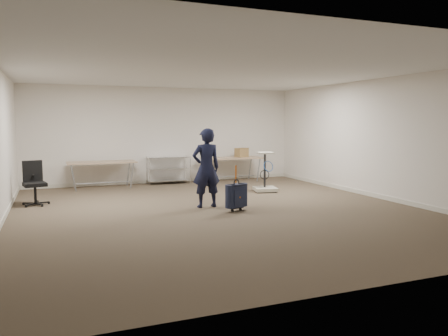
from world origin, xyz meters
name	(u,v)px	position (x,y,z in m)	size (l,w,h in m)	color
ground	(220,210)	(0.00, 0.00, 0.00)	(9.00, 9.00, 0.00)	#483B2C
room_shell	(199,197)	(0.00, 1.38, 0.05)	(8.00, 9.00, 9.00)	white
folding_table_left	(102,163)	(-1.90, 3.95, 0.68)	(1.80, 0.75, 0.73)	tan
folding_table_right	(232,159)	(1.90, 3.95, 0.68)	(1.80, 0.75, 0.73)	tan
wire_shelf	(168,169)	(0.00, 4.20, 0.44)	(1.22, 0.47, 0.80)	silver
person	(206,168)	(-0.14, 0.43, 0.83)	(0.61, 0.40, 1.66)	black
suitcase	(236,196)	(0.28, -0.20, 0.32)	(0.38, 0.29, 0.93)	#161B32
office_chair	(35,192)	(-3.52, 2.02, 0.29)	(0.58, 0.58, 0.96)	black
equipment_cart	(265,181)	(1.96, 1.83, 0.27)	(0.66, 0.66, 1.02)	beige
cardboard_box	(242,152)	(2.25, 4.03, 0.86)	(0.36, 0.27, 0.27)	olive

